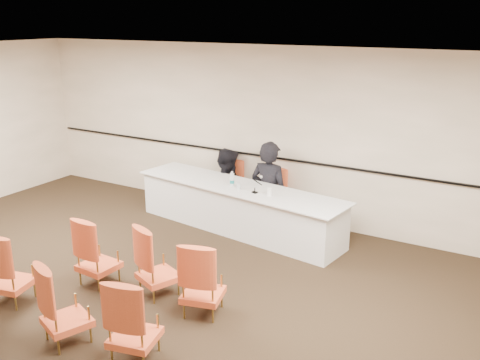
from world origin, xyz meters
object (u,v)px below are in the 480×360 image
at_px(panelist_main, 269,196).
at_px(aud_chair_back_left, 10,267).
at_px(panelist_main_chair, 269,197).
at_px(aud_chair_front_left, 98,251).
at_px(aud_chair_back_mid, 65,303).
at_px(water_bottle, 232,179).
at_px(aud_chair_front_mid, 158,260).
at_px(panelist_second_chair, 227,187).
at_px(aud_chair_back_right, 134,318).
at_px(microphone, 255,185).
at_px(coffee_cup, 269,192).
at_px(drinking_glass, 239,186).
at_px(panel_table, 238,208).
at_px(aud_chair_front_right, 203,277).
at_px(panelist_second, 227,195).

relative_size(panelist_main, aud_chair_back_left, 2.05).
distance_m(panelist_main_chair, aud_chair_front_left, 3.25).
bearing_deg(panelist_main_chair, aud_chair_back_left, -103.55).
relative_size(aud_chair_front_left, aud_chair_back_mid, 1.00).
xyz_separation_m(water_bottle, aud_chair_front_mid, (0.32, -2.36, -0.42)).
height_order(water_bottle, aud_chair_front_left, water_bottle).
height_order(panelist_second_chair, aud_chair_back_right, same).
bearing_deg(panelist_second_chair, microphone, -31.15).
bearing_deg(water_bottle, aud_chair_back_left, -108.50).
xyz_separation_m(panelist_main, panelist_second_chair, (-0.93, 0.12, -0.01)).
bearing_deg(coffee_cup, aud_chair_back_left, -120.13).
relative_size(aud_chair_front_mid, aud_chair_back_left, 1.00).
relative_size(panelist_main, panelist_second_chair, 2.05).
distance_m(panelist_main_chair, drinking_glass, 0.78).
bearing_deg(panelist_main, microphone, 101.70).
relative_size(water_bottle, drinking_glass, 2.46).
height_order(panel_table, drinking_glass, drinking_glass).
bearing_deg(aud_chair_front_mid, aud_chair_back_right, -40.03).
bearing_deg(aud_chair_back_right, panelist_main, 84.55).
height_order(panelist_main, aud_chair_back_right, panelist_main).
distance_m(aud_chair_front_right, aud_chair_back_right, 1.11).
relative_size(coffee_cup, aud_chair_front_right, 0.13).
xyz_separation_m(panelist_main_chair, aud_chair_back_left, (-1.55, -4.01, 0.00)).
height_order(panel_table, aud_chair_front_mid, aud_chair_front_mid).
xyz_separation_m(panelist_main, drinking_glass, (-0.22, -0.67, 0.34)).
bearing_deg(panelist_second, drinking_glass, 141.49).
xyz_separation_m(panelist_main_chair, panelist_second, (-0.93, 0.12, -0.16)).
height_order(microphone, aud_chair_back_mid, microphone).
bearing_deg(water_bottle, panelist_second, 127.50).
bearing_deg(aud_chair_front_right, coffee_cup, 82.07).
height_order(panelist_main, drinking_glass, panelist_main).
distance_m(aud_chair_front_left, aud_chair_front_right, 1.63).
height_order(panelist_second, coffee_cup, panelist_second).
xyz_separation_m(microphone, aud_chair_front_right, (0.57, -2.32, -0.43)).
height_order(water_bottle, drinking_glass, water_bottle).
bearing_deg(panelist_second_chair, panelist_second, 0.00).
bearing_deg(coffee_cup, panelist_second_chair, 147.30).
xyz_separation_m(microphone, aud_chair_back_right, (0.46, -3.42, -0.43)).
relative_size(panelist_main_chair, panelist_second_chair, 1.00).
xyz_separation_m(panelist_second_chair, aud_chair_front_mid, (0.85, -3.06, 0.00)).
relative_size(aud_chair_front_left, aud_chair_front_right, 1.00).
relative_size(panelist_main, panelist_main_chair, 2.05).
bearing_deg(panelist_second_chair, aud_chair_back_left, -90.90).
bearing_deg(panel_table, microphone, -15.80).
xyz_separation_m(panelist_second, aud_chair_front_left, (-0.03, -3.23, 0.16)).
bearing_deg(panelist_main_chair, water_bottle, -117.48).
bearing_deg(panel_table, panelist_second_chair, 141.55).
bearing_deg(panel_table, aud_chair_back_mid, -82.13).
distance_m(panelist_second_chair, drinking_glass, 1.12).
relative_size(drinking_glass, aud_chair_front_left, 0.11).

